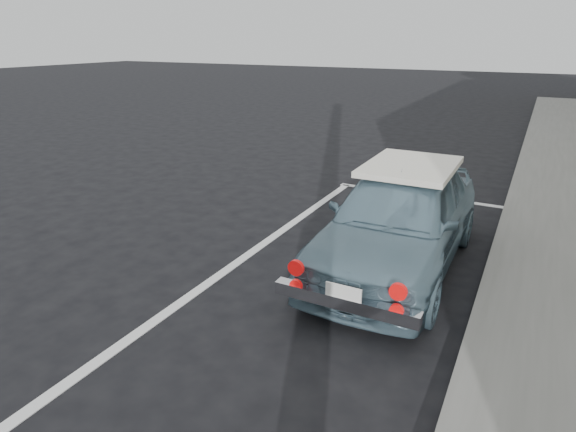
% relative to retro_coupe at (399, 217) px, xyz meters
% --- Properties ---
extents(pline_front, '(3.00, 0.12, 0.01)m').
position_rel_retro_coupe_xyz_m(pline_front, '(-0.31, 2.81, -0.60)').
color(pline_front, silver).
rests_on(pline_front, ground).
extents(pline_side, '(0.12, 7.00, 0.01)m').
position_rel_retro_coupe_xyz_m(pline_side, '(-1.71, -0.69, -0.60)').
color(pline_side, silver).
rests_on(pline_side, ground).
extents(retro_coupe, '(1.42, 3.53, 1.20)m').
position_rel_retro_coupe_xyz_m(retro_coupe, '(0.00, 0.00, 0.00)').
color(retro_coupe, slate).
rests_on(retro_coupe, ground).
extents(cat, '(0.20, 0.44, 0.23)m').
position_rel_retro_coupe_xyz_m(cat, '(0.08, -1.45, -0.50)').
color(cat, brown).
rests_on(cat, ground).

